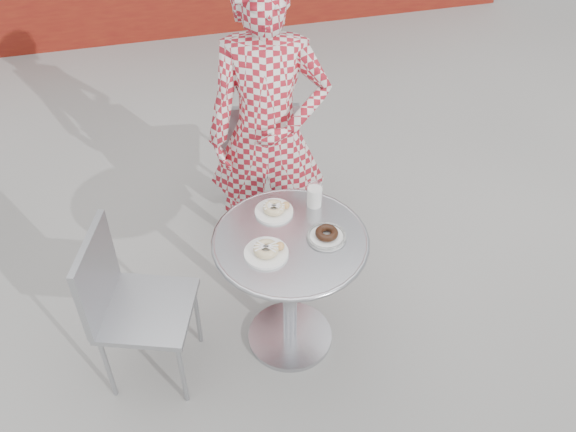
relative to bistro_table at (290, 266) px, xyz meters
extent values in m
plane|color=#9A9792|center=(0.01, -0.01, -0.56)|extent=(60.00, 60.00, 0.00)
cylinder|color=silver|center=(0.00, 0.00, -0.55)|extent=(0.45, 0.45, 0.03)
cylinder|color=silver|center=(0.00, 0.00, -0.19)|extent=(0.07, 0.07, 0.71)
cylinder|color=silver|center=(0.00, 0.00, 0.17)|extent=(0.71, 0.71, 0.02)
torus|color=silver|center=(0.00, 0.00, 0.17)|extent=(0.74, 0.74, 0.02)
cube|color=#9A9CA1|center=(0.05, 1.02, -0.08)|extent=(0.51, 0.51, 0.03)
cube|color=#9A9CA1|center=(0.02, 0.80, 0.16)|extent=(0.45, 0.09, 0.45)
cube|color=#9A9CA1|center=(-0.70, -0.02, -0.11)|extent=(0.53, 0.53, 0.03)
cube|color=#9A9CA1|center=(-0.88, 0.05, 0.11)|extent=(0.16, 0.41, 0.42)
imported|color=maroon|center=(0.04, 0.65, 0.31)|extent=(0.71, 0.55, 1.75)
cylinder|color=white|center=(-0.03, 0.20, 0.19)|extent=(0.19, 0.19, 0.01)
torus|color=#B39144|center=(-0.03, 0.20, 0.21)|extent=(0.11, 0.11, 0.03)
sphere|color=#B77A3F|center=(0.03, 0.20, 0.21)|extent=(0.04, 0.04, 0.04)
cylinder|color=white|center=(-0.13, -0.07, 0.19)|extent=(0.20, 0.20, 0.01)
torus|color=#B39144|center=(-0.13, -0.07, 0.21)|extent=(0.12, 0.12, 0.04)
sphere|color=#B77A3F|center=(-0.06, -0.06, 0.21)|extent=(0.04, 0.04, 0.04)
cylinder|color=white|center=(0.16, -0.03, 0.19)|extent=(0.18, 0.18, 0.01)
torus|color=black|center=(0.16, -0.03, 0.21)|extent=(0.11, 0.11, 0.04)
torus|color=black|center=(0.16, -0.03, 0.19)|extent=(0.18, 0.18, 0.02)
cylinder|color=white|center=(0.17, 0.20, 0.23)|extent=(0.07, 0.07, 0.10)
cylinder|color=white|center=(0.17, 0.20, 0.24)|extent=(0.08, 0.08, 0.12)
camera|label=1|loc=(-0.51, -2.04, 2.25)|focal=40.00mm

